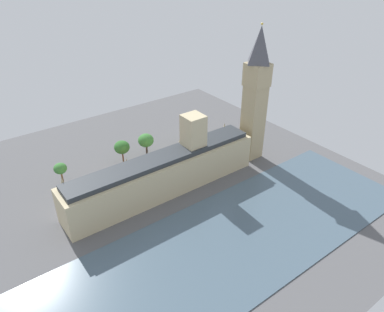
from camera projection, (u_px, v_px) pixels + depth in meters
The scene contains 17 objects.
ground_plane at pixel (161, 188), 125.17m from camera, with size 138.86×138.86×0.00m, color #565659.
river_thames at pixel (226, 244), 101.85m from camera, with size 39.04×124.97×0.25m, color #475B6B.
parliament_building at pixel (166, 172), 120.69m from camera, with size 11.51×68.86×24.63m.
clock_tower at pixel (256, 93), 130.81m from camera, with size 7.67×7.67×50.41m.
car_blue_by_river_gate at pixel (193, 151), 145.00m from camera, with size 1.98×4.16×1.74m.
car_black_far_end at pixel (164, 163), 137.66m from camera, with size 2.10×4.47×1.74m.
double_decker_bus_near_tower at pixel (134, 170), 130.11m from camera, with size 3.05×10.61×4.75m.
car_white_trailing at pixel (107, 186), 124.79m from camera, with size 1.94×4.28×1.74m.
pedestrian_kerbside at pixel (207, 157), 141.59m from camera, with size 0.67×0.67×1.62m.
pedestrian_midblock at pixel (109, 196), 120.08m from camera, with size 0.61×0.68×1.65m.
pedestrian_corner at pixel (203, 158), 140.69m from camera, with size 0.55×0.63×1.52m.
plane_tree_leading at pixel (60, 169), 122.91m from camera, with size 4.43×4.43×8.87m.
plane_tree_opposite_hall at pixel (146, 140), 141.35m from camera, with size 6.11×6.11×9.02m.
plane_tree_under_trees at pixel (186, 128), 150.28m from camera, with size 5.55×5.55×8.81m.
plane_tree_slot_10 at pixel (122, 147), 135.86m from camera, with size 5.83×5.83×9.29m.
street_lamp_slot_11 at pixel (147, 146), 141.91m from camera, with size 0.56×0.56×6.27m.
street_lamp_slot_12 at pixel (146, 145), 141.60m from camera, with size 0.56×0.56×6.82m.
Camera 1 is at (-88.15, 52.26, 73.50)m, focal length 33.95 mm.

